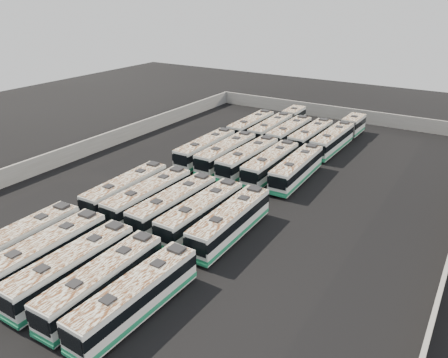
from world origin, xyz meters
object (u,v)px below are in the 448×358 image
at_px(bus_front_right, 102,281).
at_px(bus_midback_far_right, 297,169).
at_px(bus_back_far_left, 251,126).
at_px(bus_back_far_right, 340,135).
at_px(bus_midfront_left, 149,197).
at_px(bus_midback_left, 226,153).
at_px(bus_midback_far_left, 206,149).
at_px(bus_midback_center, 248,159).
at_px(bus_front_left, 44,254).
at_px(bus_midfront_right, 201,213).
at_px(bus_midfront_far_left, 126,190).
at_px(bus_midfront_far_right, 230,222).
at_px(bus_front_center, 72,268).
at_px(bus_midback_right, 271,164).
at_px(bus_front_far_left, 19,243).
at_px(bus_back_left, 279,125).
at_px(bus_back_center, 289,133).
at_px(bus_midfront_center, 174,205).
at_px(bus_back_right, 311,137).
at_px(bus_front_far_right, 136,296).

xyz_separation_m(bus_front_right, bus_midback_far_right, (3.17, 26.95, 0.05)).
relative_size(bus_back_far_left, bus_back_far_right, 0.64).
xyz_separation_m(bus_midfront_left, bus_midback_left, (-0.01, 14.70, 0.04)).
bearing_deg(bus_midback_far_left, bus_midback_center, -2.51).
distance_m(bus_front_left, bus_midfront_right, 13.81).
xyz_separation_m(bus_midfront_far_left, bus_midback_center, (6.32, 14.47, 0.07)).
bearing_deg(bus_midfront_far_right, bus_midback_left, 121.99).
distance_m(bus_front_center, bus_midback_right, 26.95).
distance_m(bus_front_far_left, bus_midfront_left, 12.62).
bearing_deg(bus_back_left, bus_back_center, -45.65).
distance_m(bus_front_left, bus_midfront_far_right, 15.49).
bearing_deg(bus_midback_left, bus_back_center, 74.92).
bearing_deg(bus_back_far_right, bus_back_center, -153.86).
bearing_deg(bus_back_far_left, bus_midfront_far_right, -65.49).
relative_size(bus_midfront_right, bus_midback_left, 0.98).
bearing_deg(bus_back_center, bus_back_far_right, 25.16).
relative_size(bus_front_left, bus_front_center, 1.02).
distance_m(bus_midfront_center, bus_back_far_left, 27.68).
distance_m(bus_midfront_far_left, bus_midfront_center, 6.30).
distance_m(bus_midfront_right, bus_midback_left, 16.01).
distance_m(bus_midback_left, bus_back_far_right, 17.91).
bearing_deg(bus_back_right, bus_midback_far_right, -74.68).
bearing_deg(bus_back_right, bus_back_center, -176.01).
relative_size(bus_midfront_far_left, bus_back_center, 0.99).
distance_m(bus_midback_center, bus_back_far_left, 13.92).
distance_m(bus_midfront_far_right, bus_back_left, 31.41).
distance_m(bus_midfront_far_right, bus_midback_right, 14.91).
height_order(bus_midback_far_right, bus_back_left, bus_midback_far_right).
xyz_separation_m(bus_midfront_far_left, bus_midfront_right, (9.47, -0.03, 0.03)).
xyz_separation_m(bus_front_far_right, bus_midback_center, (-6.27, 26.71, 0.07)).
relative_size(bus_midfront_right, bus_back_far_right, 0.64).
distance_m(bus_midfront_center, bus_midback_right, 14.88).
bearing_deg(bus_midback_right, bus_midback_far_right, 3.44).
height_order(bus_front_far_right, bus_midback_right, bus_midback_right).
bearing_deg(bus_back_center, bus_midback_right, -75.61).
relative_size(bus_front_left, bus_midfront_left, 1.02).
distance_m(bus_midback_far_left, bus_back_right, 15.54).
bearing_deg(bus_midfront_far_right, bus_front_far_right, -91.25).
bearing_deg(bus_front_right, bus_midfront_right, 88.43).
bearing_deg(bus_midfront_left, bus_midback_far_right, 57.56).
bearing_deg(bus_midback_center, bus_midfront_right, -76.43).
xyz_separation_m(bus_midback_far_right, bus_back_left, (-9.51, 15.15, -0.04)).
relative_size(bus_midfront_center, bus_midback_left, 0.98).
distance_m(bus_front_center, bus_back_center, 39.07).
height_order(bus_midback_far_left, bus_midback_center, bus_midback_center).
bearing_deg(bus_front_center, bus_midback_far_right, 76.81).
relative_size(bus_front_far_left, bus_back_center, 1.00).
xyz_separation_m(bus_midfront_right, bus_midback_right, (-0.06, 14.49, 0.01)).
distance_m(bus_midfront_left, bus_midfront_far_right, 9.55).
relative_size(bus_front_right, bus_back_far_left, 0.98).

